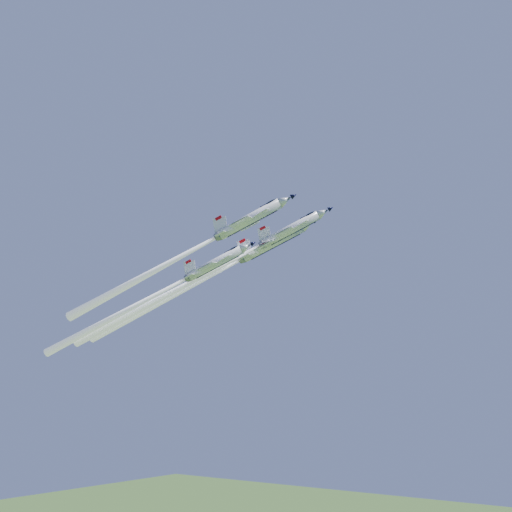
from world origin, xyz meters
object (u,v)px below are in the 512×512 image
Objects in this scene: jet_lead at (205,275)px; jet_left at (207,277)px; jet_right at (184,255)px; jet_slot at (153,296)px.

jet_lead reaches higher than jet_left.
jet_left is (-1.38, 2.01, -0.04)m from jet_lead.
jet_lead is 11.40m from jet_right.
jet_slot is at bearing -136.69° from jet_right.
jet_lead is 1.07× the size of jet_left.
jet_lead is 2.44m from jet_left.
jet_left is 1.11× the size of jet_right.
jet_right is at bearing 0.41° from jet_left.
jet_lead is 11.21m from jet_slot.
jet_lead is 1.17× the size of jet_slot.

